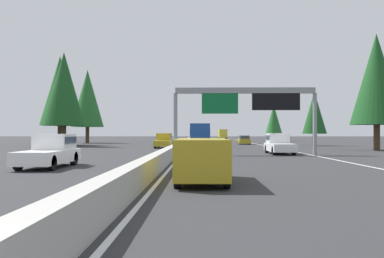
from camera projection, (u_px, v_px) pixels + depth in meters
name	position (u px, v px, depth m)	size (l,w,h in m)	color
ground_plane	(187.00, 146.00, 61.32)	(320.00, 320.00, 0.00)	#2D2D30
median_barrier	(189.00, 140.00, 81.32)	(180.00, 0.56, 0.90)	#ADAAA3
shoulder_stripe_right	(255.00, 144.00, 71.09)	(160.00, 0.16, 0.01)	silver
shoulder_stripe_median	(191.00, 144.00, 71.31)	(160.00, 0.16, 0.01)	silver
sign_gantry_overhead	(247.00, 101.00, 36.21)	(0.50, 12.68, 5.92)	gray
minivan_near_right	(202.00, 158.00, 15.93)	(5.00, 1.95, 1.69)	#AD931E
pickup_mid_center	(279.00, 144.00, 37.61)	(5.60, 2.00, 1.86)	white
sedan_mid_right	(198.00, 145.00, 41.79)	(4.40, 1.80, 1.47)	#1E4793
box_truck_near_center	(223.00, 134.00, 124.37)	(8.50, 2.40, 2.95)	gold
sedan_distant_b	(244.00, 140.00, 68.08)	(4.40, 1.80, 1.47)	#AD931E
bus_far_right	(200.00, 134.00, 56.59)	(11.50, 2.55, 3.10)	#1E4793
sedan_far_center	(200.00, 138.00, 92.35)	(4.40, 1.80, 1.47)	silver
oncoming_near	(164.00, 141.00, 52.48)	(5.60, 2.00, 1.86)	#AD931E
oncoming_far	(51.00, 151.00, 23.13)	(5.60, 2.00, 1.86)	white
conifer_right_near	(377.00, 79.00, 45.20)	(5.68, 5.68, 12.90)	#4C3823
conifer_right_mid	(314.00, 113.00, 61.00)	(3.57, 3.57, 8.12)	#4C3823
conifer_right_far	(274.00, 119.00, 93.10)	(3.69, 3.69, 8.40)	#4C3823
conifer_left_near	(64.00, 89.00, 57.64)	(5.85, 5.85, 13.30)	#4C3823
conifer_left_mid	(60.00, 91.00, 64.23)	(6.16, 6.16, 14.00)	#4C3823
conifer_left_far	(87.00, 98.00, 77.24)	(6.08, 6.08, 13.81)	#4C3823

